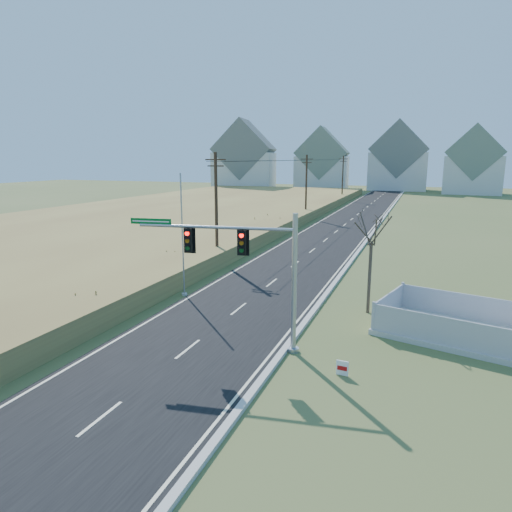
{
  "coord_description": "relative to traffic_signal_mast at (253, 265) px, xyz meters",
  "views": [
    {
      "loc": [
        9.6,
        -19.0,
        8.51
      ],
      "look_at": [
        1.32,
        3.3,
        3.4
      ],
      "focal_mm": 32.0,
      "sensor_mm": 36.0,
      "label": 1
    }
  ],
  "objects": [
    {
      "name": "ground",
      "position": [
        -2.7,
        0.72,
        -3.93
      ],
      "size": [
        260.0,
        260.0,
        0.0
      ],
      "primitive_type": "plane",
      "color": "#4C5B2C",
      "rests_on": "ground"
    },
    {
      "name": "road",
      "position": [
        -2.7,
        50.72,
        -3.9
      ],
      "size": [
        8.0,
        180.0,
        0.06
      ],
      "primitive_type": "cube",
      "color": "black",
      "rests_on": "ground"
    },
    {
      "name": "curb",
      "position": [
        1.45,
        50.72,
        -3.84
      ],
      "size": [
        0.3,
        180.0,
        0.18
      ],
      "primitive_type": "cube",
      "color": "#B2AFA8",
      "rests_on": "ground"
    },
    {
      "name": "reed_marsh",
      "position": [
        -26.7,
        40.72,
        -3.28
      ],
      "size": [
        38.0,
        110.0,
        1.3
      ],
      "primitive_type": "cube",
      "color": "#A6964B",
      "rests_on": "ground"
    },
    {
      "name": "utility_pole_near",
      "position": [
        -9.2,
        15.72,
        0.76
      ],
      "size": [
        1.8,
        0.26,
        9.0
      ],
      "color": "#422D1E",
      "rests_on": "ground"
    },
    {
      "name": "utility_pole_mid",
      "position": [
        -9.2,
        45.72,
        0.76
      ],
      "size": [
        1.8,
        0.26,
        9.0
      ],
      "color": "#422D1E",
      "rests_on": "ground"
    },
    {
      "name": "utility_pole_far",
      "position": [
        -9.2,
        75.72,
        0.76
      ],
      "size": [
        1.8,
        0.26,
        9.0
      ],
      "color": "#422D1E",
      "rests_on": "ground"
    },
    {
      "name": "condo_nw",
      "position": [
        -40.7,
        100.72,
        3.78
      ],
      "size": [
        17.69,
        13.38,
        19.05
      ],
      "rotation": [
        0.0,
        0.0,
        0.14
      ],
      "color": "silver",
      "rests_on": "ground"
    },
    {
      "name": "condo_nnw",
      "position": [
        -20.7,
        108.72,
        3.01
      ],
      "size": [
        14.93,
        11.17,
        17.03
      ],
      "rotation": [
        0.0,
        0.0,
        0.07
      ],
      "color": "silver",
      "rests_on": "ground"
    },
    {
      "name": "condo_n",
      "position": [
        -0.7,
        112.72,
        3.68
      ],
      "size": [
        15.27,
        10.2,
        18.54
      ],
      "color": "silver",
      "rests_on": "ground"
    },
    {
      "name": "condo_ne",
      "position": [
        17.3,
        104.72,
        2.91
      ],
      "size": [
        14.12,
        10.51,
        16.52
      ],
      "rotation": [
        0.0,
        0.0,
        -0.1
      ],
      "color": "silver",
      "rests_on": "ground"
    },
    {
      "name": "traffic_signal_mast",
      "position": [
        0.0,
        0.0,
        0.0
      ],
      "size": [
        7.78,
        1.34,
        6.24
      ],
      "rotation": [
        0.0,
        0.0,
        0.14
      ],
      "color": "#9EA0A5",
      "rests_on": "ground"
    },
    {
      "name": "fence_enclosure",
      "position": [
        8.65,
        4.87,
        -3.63
      ],
      "size": [
        7.83,
        6.29,
        1.57
      ],
      "rotation": [
        0.0,
        0.0,
        -0.26
      ],
      "color": "#B7B5AD",
      "rests_on": "ground"
    },
    {
      "name": "open_sign",
      "position": [
        4.28,
        -1.31,
        -3.6
      ],
      "size": [
        0.5,
        0.1,
        0.61
      ],
      "rotation": [
        0.0,
        0.0,
        -0.09
      ],
      "color": "white",
      "rests_on": "ground"
    },
    {
      "name": "flagpole",
      "position": [
        -7.0,
        6.13,
        -0.87
      ],
      "size": [
        0.34,
        0.34,
        7.64
      ],
      "color": "#B7B5AD",
      "rests_on": "ground"
    },
    {
      "name": "bare_tree",
      "position": [
        4.3,
        6.83,
        0.96
      ],
      "size": [
        2.29,
        2.29,
        6.06
      ],
      "color": "#4C3F33",
      "rests_on": "ground"
    }
  ]
}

